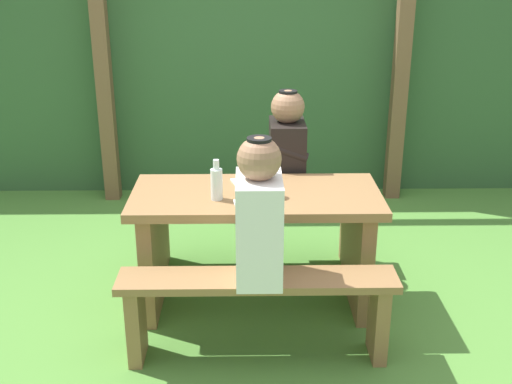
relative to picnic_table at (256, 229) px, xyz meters
name	(u,v)px	position (x,y,z in m)	size (l,w,h in m)	color
ground_plane	(256,304)	(0.00, 0.00, -0.49)	(12.00, 12.00, 0.00)	#4E8735
hedge_backdrop	(252,72)	(0.00, 2.33, 0.49)	(6.40, 0.75, 1.96)	#325A31
pergola_post_left	(104,82)	(-1.20, 1.78, 0.51)	(0.12, 0.12, 2.00)	brown
pergola_post_right	(400,81)	(1.20, 1.78, 0.51)	(0.12, 0.12, 2.00)	brown
picnic_table	(256,229)	(0.00, 0.00, 0.00)	(1.40, 0.64, 0.72)	olive
bench_near	(258,300)	(0.00, -0.53, -0.16)	(1.40, 0.24, 0.47)	olive
bench_far	(255,218)	(0.00, 0.53, -0.16)	(1.40, 0.24, 0.47)	olive
person_white_shirt	(259,215)	(0.01, -0.52, 0.31)	(0.25, 0.35, 0.72)	white
person_black_coat	(287,151)	(0.20, 0.52, 0.31)	(0.25, 0.35, 0.72)	black
drinking_glass	(273,189)	(0.09, -0.07, 0.27)	(0.08, 0.08, 0.09)	silver
bottle_left	(247,183)	(-0.05, -0.10, 0.32)	(0.06, 0.06, 0.24)	silver
bottle_right	(217,183)	(-0.21, -0.10, 0.32)	(0.07, 0.07, 0.23)	silver
cell_phone	(239,183)	(-0.10, 0.15, 0.23)	(0.07, 0.14, 0.01)	silver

